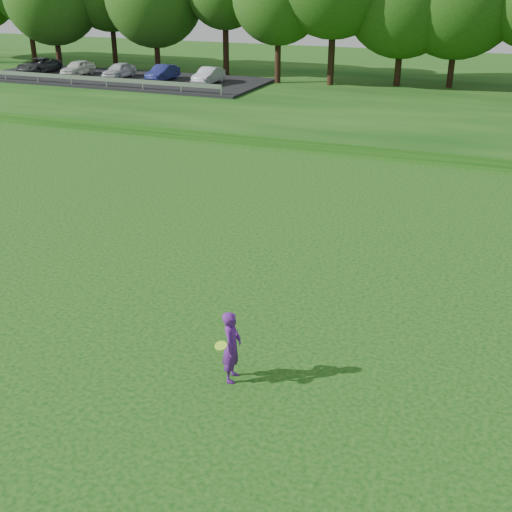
% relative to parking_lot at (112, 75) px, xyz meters
% --- Properties ---
extents(ground, '(140.00, 140.00, 0.00)m').
position_rel_parking_lot_xyz_m(ground, '(24.53, -32.80, -1.02)').
color(ground, '#0B3C0B').
rests_on(ground, ground).
extents(berm, '(130.00, 30.00, 0.60)m').
position_rel_parking_lot_xyz_m(berm, '(24.53, 1.20, -0.72)').
color(berm, '#0B3C0B').
rests_on(berm, ground).
extents(walking_path, '(130.00, 1.60, 0.04)m').
position_rel_parking_lot_xyz_m(walking_path, '(24.53, -12.80, -1.00)').
color(walking_path, gray).
rests_on(walking_path, ground).
extents(parking_lot, '(24.00, 9.00, 1.38)m').
position_rel_parking_lot_xyz_m(parking_lot, '(0.00, 0.00, 0.00)').
color(parking_lot, black).
rests_on(parking_lot, berm).
extents(woman, '(0.51, 0.86, 1.74)m').
position_rel_parking_lot_xyz_m(woman, '(25.46, -34.03, -0.15)').
color(woman, '#571C7E').
rests_on(woman, ground).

